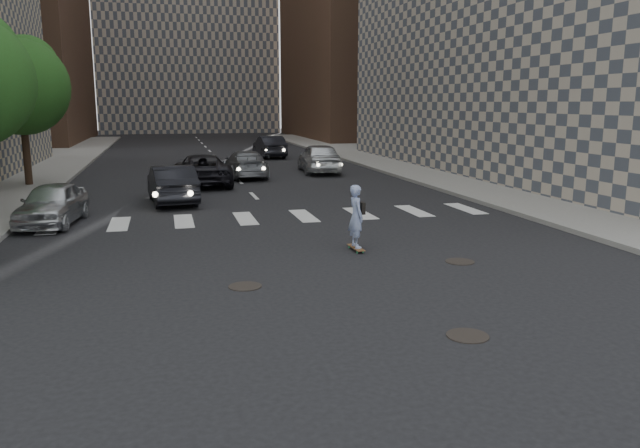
# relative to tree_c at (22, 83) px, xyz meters

# --- Properties ---
(ground) EXTENTS (160.00, 160.00, 0.00)m
(ground) POSITION_rel_tree_c_xyz_m (9.45, -19.14, -4.65)
(ground) COLOR black
(ground) RESTS_ON ground
(sidewalk_right) EXTENTS (13.00, 80.00, 0.15)m
(sidewalk_right) POSITION_rel_tree_c_xyz_m (23.95, 0.86, -4.57)
(sidewalk_right) COLOR gray
(sidewalk_right) RESTS_ON ground
(tree_c) EXTENTS (4.20, 4.20, 6.60)m
(tree_c) POSITION_rel_tree_c_xyz_m (0.00, 0.00, 0.00)
(tree_c) COLOR #382619
(tree_c) RESTS_ON sidewalk_left
(manhole_a) EXTENTS (0.70, 0.70, 0.02)m
(manhole_a) POSITION_rel_tree_c_xyz_m (10.65, -21.64, -4.64)
(manhole_a) COLOR black
(manhole_a) RESTS_ON ground
(manhole_b) EXTENTS (0.70, 0.70, 0.02)m
(manhole_b) POSITION_rel_tree_c_xyz_m (7.45, -17.94, -4.64)
(manhole_b) COLOR black
(manhole_b) RESTS_ON ground
(manhole_c) EXTENTS (0.70, 0.70, 0.02)m
(manhole_c) POSITION_rel_tree_c_xyz_m (12.75, -17.14, -4.64)
(manhole_c) COLOR black
(manhole_c) RESTS_ON ground
(skateboarder) EXTENTS (0.43, 0.87, 1.72)m
(skateboarder) POSITION_rel_tree_c_xyz_m (10.67, -15.39, -3.74)
(skateboarder) COLOR brown
(skateboarder) RESTS_ON ground
(silver_sedan) EXTENTS (2.05, 4.06, 1.33)m
(silver_sedan) POSITION_rel_tree_c_xyz_m (2.45, -9.70, -3.98)
(silver_sedan) COLOR #BBBEC2
(silver_sedan) RESTS_ON ground
(traffic_car_a) EXTENTS (1.96, 4.53, 1.45)m
(traffic_car_a) POSITION_rel_tree_c_xyz_m (6.17, -6.14, -3.92)
(traffic_car_a) COLOR black
(traffic_car_a) RESTS_ON ground
(traffic_car_b) EXTENTS (2.07, 4.76, 1.36)m
(traffic_car_b) POSITION_rel_tree_c_xyz_m (9.95, 1.45, -3.96)
(traffic_car_b) COLOR slate
(traffic_car_b) RESTS_ON ground
(traffic_car_c) EXTENTS (2.47, 5.20, 1.43)m
(traffic_car_c) POSITION_rel_tree_c_xyz_m (7.63, -1.14, -3.93)
(traffic_car_c) COLOR black
(traffic_car_c) RESTS_ON ground
(traffic_car_d) EXTENTS (2.30, 4.93, 1.63)m
(traffic_car_d) POSITION_rel_tree_c_xyz_m (14.16, 2.62, -3.83)
(traffic_car_d) COLOR silver
(traffic_car_d) RESTS_ON ground
(traffic_car_e) EXTENTS (1.79, 4.63, 1.50)m
(traffic_car_e) POSITION_rel_tree_c_xyz_m (13.11, 12.86, -3.89)
(traffic_car_e) COLOR black
(traffic_car_e) RESTS_ON ground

